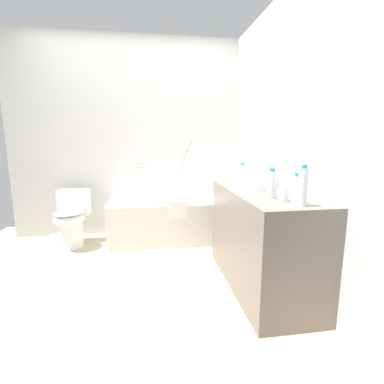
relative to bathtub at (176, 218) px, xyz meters
The scene contains 16 objects.
ground_plane 1.17m from the bathtub, 114.99° to the right, with size 3.76×3.76×0.00m, color tan.
wall_back_tiled 1.16m from the bathtub, 140.64° to the left, with size 3.08×0.10×2.50m, color silver.
wall_right_mirror 1.69m from the bathtub, 48.69° to the right, with size 0.10×3.16×2.50m, color silver.
bathtub is the anchor object (origin of this frame).
toilet 1.23m from the bathtub, behind, with size 0.37×0.51×0.66m.
vanity_counter 1.40m from the bathtub, 64.89° to the right, with size 0.53×1.30×0.82m, color #6B6056.
sink_basin 1.39m from the bathtub, 64.34° to the right, with size 0.35×0.35×0.04m, color white.
sink_faucet 1.49m from the bathtub, 56.63° to the right, with size 0.11×0.15×0.07m.
water_bottle_0 2.03m from the bathtub, 71.42° to the right, with size 0.06×0.06×0.26m.
water_bottle_1 1.76m from the bathtub, 71.20° to the right, with size 0.07×0.07×0.21m.
water_bottle_2 1.94m from the bathtub, 70.48° to the right, with size 0.06×0.06×0.20m.
water_bottle_3 1.22m from the bathtub, 59.25° to the right, with size 0.07×0.07×0.20m.
drinking_glass_0 1.67m from the bathtub, 68.01° to the right, with size 0.06×0.06×0.10m, color white.
drinking_glass_1 1.84m from the bathtub, 70.94° to the right, with size 0.07×0.07×0.10m, color white.
drinking_glass_2 1.06m from the bathtub, 53.51° to the right, with size 0.06×0.06×0.09m, color white.
toilet_paper_roll 1.44m from the bathtub, behind, with size 0.11×0.11×0.13m, color white.
Camera 1 is at (0.15, -2.38, 1.23)m, focal length 26.50 mm.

